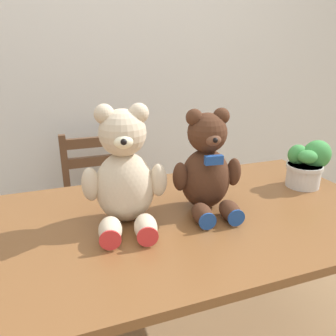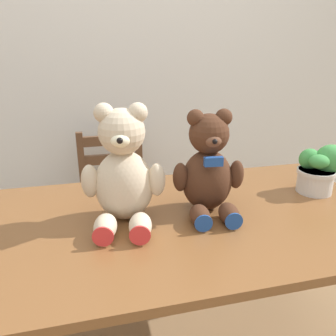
# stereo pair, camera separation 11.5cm
# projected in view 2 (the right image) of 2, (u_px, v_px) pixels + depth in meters

# --- Properties ---
(wall_back) EXTENTS (8.00, 0.04, 2.60)m
(wall_back) POSITION_uv_depth(u_px,v_px,m) (131.00, 51.00, 2.07)
(wall_back) COLOR silver
(wall_back) RESTS_ON ground_plane
(dining_table) EXTENTS (1.54, 0.84, 0.74)m
(dining_table) POSITION_uv_depth(u_px,v_px,m) (180.00, 238.00, 1.21)
(dining_table) COLOR brown
(dining_table) RESTS_ON ground_plane
(wooden_chair_behind) EXTENTS (0.40, 0.40, 0.84)m
(wooden_chair_behind) POSITION_uv_depth(u_px,v_px,m) (114.00, 201.00, 2.02)
(wooden_chair_behind) COLOR brown
(wooden_chair_behind) RESTS_ON ground_plane
(teddy_bear_left) EXTENTS (0.29, 0.31, 0.41)m
(teddy_bear_left) POSITION_uv_depth(u_px,v_px,m) (123.00, 173.00, 1.10)
(teddy_bear_left) COLOR beige
(teddy_bear_left) RESTS_ON dining_table
(teddy_bear_right) EXTENTS (0.27, 0.27, 0.38)m
(teddy_bear_right) POSITION_uv_depth(u_px,v_px,m) (208.00, 169.00, 1.18)
(teddy_bear_right) COLOR #472819
(teddy_bear_right) RESTS_ON dining_table
(potted_plant) EXTENTS (0.20, 0.15, 0.20)m
(potted_plant) POSITION_uv_depth(u_px,v_px,m) (320.00, 169.00, 1.36)
(potted_plant) COLOR beige
(potted_plant) RESTS_ON dining_table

